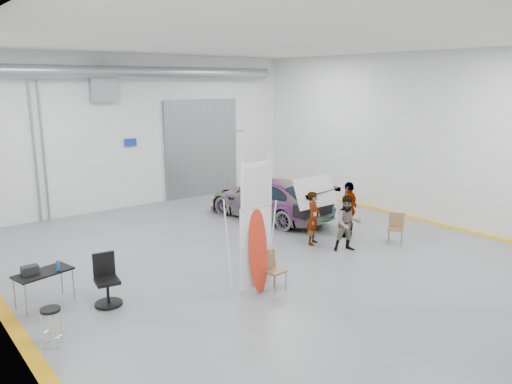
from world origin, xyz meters
TOP-DOWN VIEW (x-y plane):
  - ground at (0.00, 0.00)m, footprint 16.00×16.00m
  - room_shell at (0.24, 2.22)m, footprint 14.02×16.18m
  - sedan_car at (2.68, 3.14)m, footprint 2.79×5.30m
  - person_a at (1.83, 0.00)m, footprint 0.72×0.64m
  - person_b at (2.19, -1.08)m, footprint 1.03×0.97m
  - person_c at (3.25, -0.17)m, footprint 1.14×0.74m
  - surfboard_display at (-1.79, -1.75)m, footprint 0.95×0.28m
  - folding_chair_near at (-1.39, -1.93)m, footprint 0.50×0.52m
  - folding_chair_far at (3.81, -1.59)m, footprint 0.62×0.73m
  - shop_stool at (-6.43, -1.32)m, footprint 0.40×0.40m
  - work_table at (-6.06, 0.70)m, footprint 1.34×0.87m
  - office_chair at (-4.90, -0.19)m, footprint 0.62×0.63m
  - trunk_lid at (2.68, 0.86)m, footprint 1.71×1.04m

SIDE VIEW (x-z plane):
  - ground at x=0.00m, z-range 0.00..0.00m
  - folding_chair_near at x=-1.39m, z-range -0.18..0.77m
  - folding_chair_far at x=3.81m, z-range -0.18..0.78m
  - shop_stool at x=-6.43m, z-range 0.00..0.77m
  - office_chair at x=-4.90m, z-range -0.07..1.10m
  - sedan_car at x=2.68m, z-range 0.00..1.46m
  - work_table at x=-6.06m, z-range 0.27..1.28m
  - person_a at x=1.83m, z-range 0.00..1.67m
  - person_b at x=2.19m, z-range 0.00..1.69m
  - person_c at x=3.25m, z-range 0.00..1.83m
  - surfboard_display at x=-1.79m, z-range -0.32..3.03m
  - trunk_lid at x=2.68m, z-range 1.46..1.50m
  - room_shell at x=0.24m, z-range 1.07..7.08m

